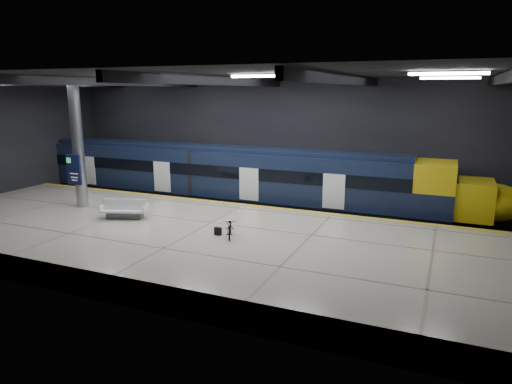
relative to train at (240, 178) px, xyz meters
The scene contains 10 objects.
ground 6.05m from the train, 74.95° to the right, with size 30.00×30.00×0.00m, color black.
room_shell 6.76m from the train, 74.95° to the right, with size 30.10×16.10×8.05m.
platform 8.27m from the train, 79.53° to the right, with size 30.00×11.00×1.10m, color #BBAF9E.
safety_strip 3.26m from the train, 61.71° to the right, with size 30.00×0.40×0.01m, color gold.
rails 2.47m from the train, ahead, with size 30.00×1.52×0.16m.
train is the anchor object (origin of this frame).
bench 8.08m from the train, 110.40° to the right, with size 2.41×1.61×0.99m.
bicycle 8.78m from the train, 67.87° to the right, with size 0.56×1.61×0.84m, color #99999E.
pannier_bag 8.59m from the train, 71.60° to the right, with size 0.30×0.18×0.35m, color black.
info_column 9.53m from the train, 134.99° to the right, with size 0.90×0.78×6.90m.
Camera 1 is at (10.29, -19.57, 7.30)m, focal length 32.00 mm.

